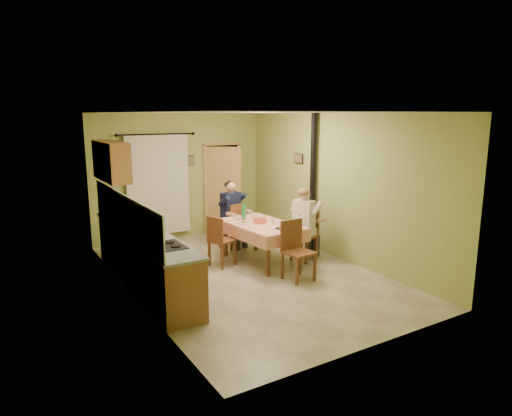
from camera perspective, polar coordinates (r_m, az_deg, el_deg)
floor at (r=8.14m, az=-1.15°, el=-8.26°), size 4.00×6.00×0.01m
room_shell at (r=7.71m, az=-1.21°, el=4.56°), size 4.04×6.04×2.82m
kitchen_run at (r=7.69m, az=-13.83°, el=-6.03°), size 0.64×3.64×1.56m
upper_cabinets at (r=8.60m, az=-17.68°, el=5.62°), size 0.35×1.40×0.70m
curtain at (r=10.19m, az=-12.12°, el=2.87°), size 1.70×0.07×2.22m
doorway at (r=10.78m, az=-4.15°, el=2.44°), size 0.96×0.55×2.15m
dining_table at (r=8.67m, az=0.67°, el=-4.36°), size 1.12×1.74×0.76m
tableware at (r=8.52m, az=1.21°, el=-1.64°), size 0.82×1.63×0.33m
chair_far at (r=9.63m, az=-2.97°, el=-3.30°), size 0.49×0.49×0.97m
chair_near at (r=7.83m, az=5.25°, el=-6.86°), size 0.48×0.48×1.01m
chair_right at (r=8.87m, az=6.08°, el=-4.66°), size 0.51×0.51×0.96m
chair_left at (r=8.51m, az=-4.33°, el=-5.34°), size 0.50×0.50×0.95m
man_far at (r=9.50m, az=-3.06°, el=0.15°), size 0.64×0.55×1.39m
man_right at (r=8.71m, az=6.11°, el=-0.96°), size 0.57×0.64×1.39m
stove_flue at (r=9.39m, az=7.05°, el=0.84°), size 0.24×0.24×2.80m
picture_back at (r=10.48m, az=-8.21°, el=5.94°), size 0.19×0.03×0.23m
picture_right at (r=9.78m, az=5.31°, el=6.20°), size 0.03×0.31×0.21m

